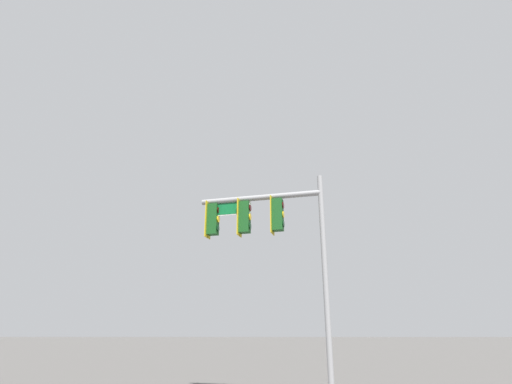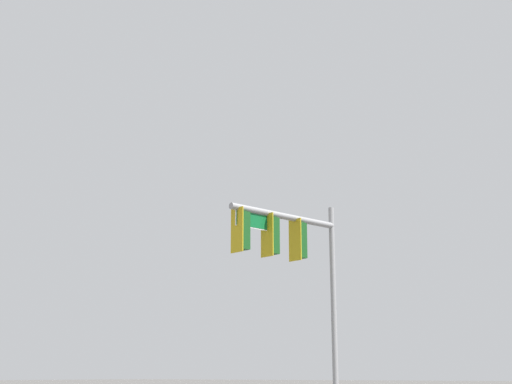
{
  "view_description": "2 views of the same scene",
  "coord_description": "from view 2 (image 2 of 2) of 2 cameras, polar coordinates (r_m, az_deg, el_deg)",
  "views": [
    {
      "loc": [
        -5.29,
        4.71,
        1.97
      ],
      "look_at": [
        -5.08,
        -8.84,
        6.75
      ],
      "focal_mm": 28.0,
      "sensor_mm": 36.0,
      "label": 1
    },
    {
      "loc": [
        12.83,
        2.77,
        1.73
      ],
      "look_at": [
        -4.92,
        -9.35,
        7.25
      ],
      "focal_mm": 50.0,
      "sensor_mm": 36.0,
      "label": 2
    }
  ],
  "objects": [
    {
      "name": "signal_pole_near",
      "position": [
        21.69,
        2.66,
        -4.83
      ],
      "size": [
        4.24,
        1.31,
        7.01
      ],
      "color": "gray",
      "rests_on": "ground_plane"
    }
  ]
}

